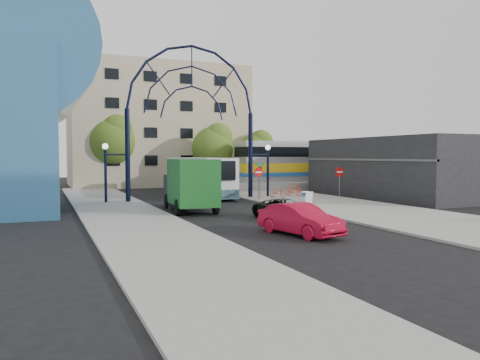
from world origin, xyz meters
name	(u,v)px	position (x,y,z in m)	size (l,w,h in m)	color
ground	(274,225)	(0.00, 0.00, 0.00)	(120.00, 120.00, 0.00)	black
sidewalk_east	(355,208)	(8.00, 4.00, 0.06)	(8.00, 56.00, 0.12)	gray
plaza_west	(125,216)	(-6.50, 6.00, 0.06)	(5.00, 50.00, 0.12)	gray
gateway_arch	(192,91)	(0.00, 14.00, 8.56)	(13.64, 0.44, 12.10)	black
stop_sign	(259,175)	(4.80, 12.00, 1.99)	(0.80, 0.07, 2.50)	slate
do_not_enter_sign	(340,175)	(11.00, 10.00, 1.98)	(0.76, 0.07, 2.48)	slate
street_name_sign	(260,173)	(5.20, 12.60, 2.13)	(0.70, 0.70, 2.80)	slate
sandwich_board	(307,197)	(5.60, 5.98, 0.74)	(0.55, 0.61, 0.99)	white
commercial_block_east	(389,168)	(16.00, 10.00, 2.50)	(6.00, 16.00, 5.00)	black
apartment_block	(157,127)	(2.00, 34.97, 7.00)	(20.00, 12.10, 14.00)	tan
train_platform	(344,184)	(20.00, 22.00, 0.40)	(32.00, 5.00, 0.80)	gray
train_car	(344,161)	(20.00, 22.00, 2.90)	(25.10, 3.05, 4.20)	#B7B7BC
tree_north_a	(214,145)	(6.12, 25.93, 4.61)	(4.48, 4.48, 7.00)	#382314
tree_north_b	(113,139)	(-3.88, 29.93, 5.27)	(5.12, 5.12, 8.00)	#382314
tree_north_c	(257,149)	(12.12, 27.93, 4.28)	(4.16, 4.16, 6.50)	#382314
city_bus	(199,176)	(1.74, 17.69, 1.74)	(2.98, 12.20, 3.34)	silver
green_truck	(190,185)	(-2.25, 7.32, 1.65)	(3.00, 6.74, 3.31)	black
black_suv	(285,209)	(1.45, 1.50, 0.56)	(1.85, 4.01, 1.11)	black
red_sedan	(300,219)	(-0.40, -3.30, 0.70)	(1.48, 4.26, 1.40)	#AC0A26
bike_near_a	(278,192)	(6.67, 12.35, 0.58)	(0.61, 1.74, 0.91)	#CE4F29
bike_near_b	(294,190)	(8.73, 13.38, 0.62)	(0.47, 1.67, 1.00)	#EE492F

